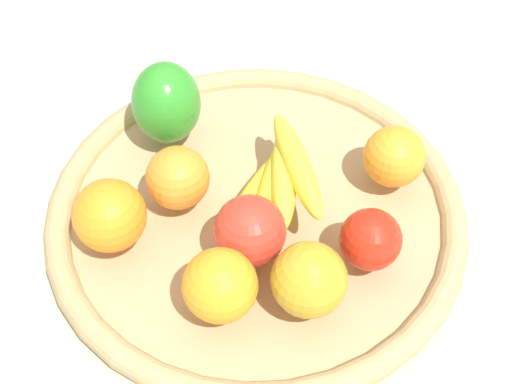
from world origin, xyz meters
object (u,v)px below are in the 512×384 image
object	(u,v)px
banana_bunch	(280,175)
orange_0	(394,157)
apple_0	(250,231)
orange_2	(178,178)
apple_1	(309,280)
apple_2	(371,239)
bell_pepper	(166,103)
orange_1	(110,216)
orange_3	(220,285)

from	to	relation	value
banana_bunch	orange_0	world-z (taller)	orange_0
banana_bunch	apple_0	world-z (taller)	apple_0
banana_bunch	orange_2	distance (m)	0.11
orange_2	apple_1	xyz separation A→B (m)	(0.11, -0.15, 0.00)
apple_2	bell_pepper	world-z (taller)	bell_pepper
banana_bunch	apple_1	distance (m)	0.14
orange_0	apple_1	bearing A→B (deg)	-130.66
apple_1	bell_pepper	bearing A→B (deg)	114.84
apple_2	orange_2	xyz separation A→B (m)	(-0.19, 0.11, 0.00)
apple_1	apple_2	bearing A→B (deg)	29.88
apple_2	orange_1	xyz separation A→B (m)	(-0.26, 0.07, 0.01)
apple_1	apple_0	xyz separation A→B (m)	(-0.05, 0.07, -0.00)
orange_1	apple_1	bearing A→B (deg)	-29.65
apple_1	orange_1	distance (m)	0.22
apple_1	orange_1	world-z (taller)	orange_1
bell_pepper	apple_1	bearing A→B (deg)	-148.04
orange_1	bell_pepper	bearing A→B (deg)	64.56
apple_1	apple_0	distance (m)	0.08
bell_pepper	orange_0	xyz separation A→B (m)	(0.24, -0.11, -0.02)
orange_3	banana_bunch	bearing A→B (deg)	58.61
orange_2	apple_1	size ratio (longest dim) A/B	0.93
apple_2	orange_1	world-z (taller)	orange_1
banana_bunch	orange_3	bearing A→B (deg)	-121.39
apple_1	banana_bunch	bearing A→B (deg)	91.81
bell_pepper	orange_0	distance (m)	0.27
orange_1	apple_0	world-z (taller)	orange_1
bell_pepper	orange_1	world-z (taller)	bell_pepper
banana_bunch	apple_1	size ratio (longest dim) A/B	2.08
banana_bunch	bell_pepper	world-z (taller)	bell_pepper
orange_1	orange_0	world-z (taller)	orange_1
orange_1	apple_0	size ratio (longest dim) A/B	1.03
orange_1	orange_3	xyz separation A→B (m)	(0.10, -0.10, -0.00)
apple_0	orange_1	bearing A→B (deg)	163.90
orange_2	bell_pepper	xyz separation A→B (m)	(-0.00, 0.10, 0.01)
apple_2	orange_2	size ratio (longest dim) A/B	0.92
apple_1	apple_0	size ratio (longest dim) A/B	1.00
banana_bunch	orange_1	size ratio (longest dim) A/B	2.03
apple_1	orange_0	size ratio (longest dim) A/B	1.09
orange_0	bell_pepper	bearing A→B (deg)	156.03
apple_0	apple_2	bearing A→B (deg)	-11.82
banana_bunch	apple_2	xyz separation A→B (m)	(0.08, -0.10, -0.00)
apple_0	banana_bunch	bearing A→B (deg)	59.29
banana_bunch	apple_0	size ratio (longest dim) A/B	2.09
banana_bunch	orange_3	distance (m)	0.16
orange_2	orange_3	size ratio (longest dim) A/B	0.95
bell_pepper	orange_3	xyz separation A→B (m)	(0.03, -0.25, -0.01)
banana_bunch	apple_0	distance (m)	0.09
orange_2	orange_1	bearing A→B (deg)	-149.21
banana_bunch	bell_pepper	size ratio (longest dim) A/B	1.57
banana_bunch	orange_2	world-z (taller)	orange_2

